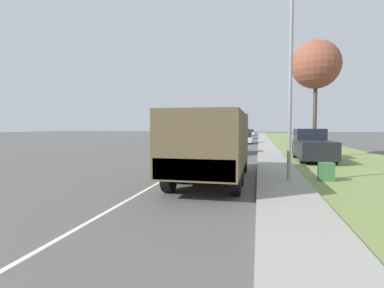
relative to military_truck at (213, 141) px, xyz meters
The scene contains 15 objects.
ground_plane 27.18m from the military_truck, 94.04° to the left, with size 180.00×180.00×0.00m, color #565451.
lane_centre_stripe 27.18m from the military_truck, 94.04° to the left, with size 0.12×120.00×0.00m.
sidewalk_right 27.23m from the military_truck, 84.53° to the left, with size 1.80×120.00×0.12m.
grass_strip_right 28.00m from the military_truck, 75.52° to the left, with size 7.00×120.00×0.02m.
military_truck is the anchor object (origin of this frame).
car_nearest_ahead 12.45m from the military_truck, 90.87° to the left, with size 1.82×4.03×1.45m.
car_second_ahead 26.54m from the military_truck, 89.73° to the left, with size 1.79×4.56×1.44m.
car_third_ahead 42.33m from the military_truck, 90.66° to the left, with size 1.83×3.97×1.70m.
car_fourth_ahead 50.52m from the military_truck, 94.25° to the left, with size 1.77×4.12×1.46m.
car_farthest_ahead 63.05m from the military_truck, 90.15° to the left, with size 1.83×4.28×1.41m.
pickup_truck 9.61m from the military_truck, 58.57° to the left, with size 1.94×5.03×1.94m.
lamp_post 4.41m from the military_truck, ahead, with size 1.69×0.24×8.47m.
tree_mid_right 12.78m from the military_truck, 62.41° to the left, with size 3.26×3.26×7.94m.
utility_box 4.52m from the military_truck, 10.96° to the left, with size 0.55×0.45×0.70m.
building_distant 65.04m from the military_truck, 104.23° to the left, with size 12.75×10.65×6.16m.
Camera 1 is at (3.63, 1.47, 2.10)m, focal length 28.00 mm.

